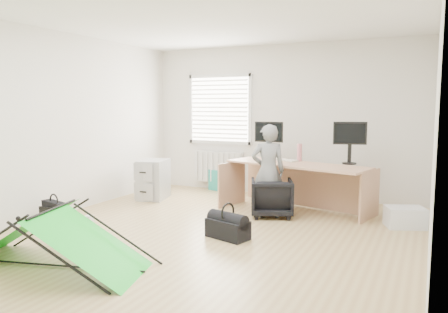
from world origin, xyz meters
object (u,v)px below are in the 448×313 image
at_px(desk, 296,188).
at_px(kite, 54,238).
at_px(monitor_left, 269,146).
at_px(storage_crate, 405,217).
at_px(person, 268,171).
at_px(filing_cabinet, 153,179).
at_px(laptop_bag, 55,213).
at_px(monitor_right, 350,149).
at_px(thermos, 299,152).
at_px(duffel_bag, 228,229).
at_px(office_chair, 272,197).

bearing_deg(desk, kite, -100.43).
bearing_deg(kite, desk, 49.97).
distance_m(monitor_left, storage_crate, 2.33).
xyz_separation_m(desk, person, (-0.28, -0.48, 0.31)).
relative_size(filing_cabinet, laptop_bag, 1.55).
bearing_deg(desk, monitor_right, 36.49).
bearing_deg(laptop_bag, filing_cabinet, 98.26).
height_order(thermos, storage_crate, thermos).
distance_m(thermos, duffel_bag, 2.16).
xyz_separation_m(desk, kite, (-1.54, -3.30, -0.08)).
distance_m(monitor_right, laptop_bag, 4.33).
bearing_deg(office_chair, desk, -142.99).
height_order(monitor_left, duffel_bag, monitor_left).
height_order(monitor_right, thermos, monitor_right).
bearing_deg(kite, office_chair, 50.83).
distance_m(filing_cabinet, office_chair, 2.29).
height_order(monitor_right, kite, monitor_right).
bearing_deg(thermos, laptop_bag, -137.43).
bearing_deg(thermos, person, -106.93).
bearing_deg(office_chair, duffel_bag, 62.19).
xyz_separation_m(filing_cabinet, person, (2.23, -0.33, 0.34)).
bearing_deg(storage_crate, thermos, 162.01).
bearing_deg(monitor_left, kite, -103.93).
xyz_separation_m(person, laptop_bag, (-2.46, -1.69, -0.51)).
distance_m(filing_cabinet, thermos, 2.57).
xyz_separation_m(filing_cabinet, thermos, (2.47, 0.46, 0.54)).
distance_m(desk, thermos, 0.60).
bearing_deg(desk, office_chair, -106.11).
relative_size(filing_cabinet, storage_crate, 1.40).
relative_size(filing_cabinet, person, 0.50).
relative_size(monitor_right, duffel_bag, 0.92).
height_order(desk, office_chair, desk).
height_order(filing_cabinet, office_chair, filing_cabinet).
bearing_deg(person, monitor_left, -98.11).
relative_size(monitor_left, thermos, 1.71).
relative_size(desk, office_chair, 3.59).
bearing_deg(duffel_bag, monitor_left, 111.34).
bearing_deg(filing_cabinet, office_chair, -20.14).
bearing_deg(filing_cabinet, monitor_left, -0.73).
bearing_deg(person, desk, -147.59).
relative_size(monitor_right, office_chair, 0.80).
bearing_deg(monitor_left, storage_crate, -12.14).
xyz_separation_m(desk, monitor_left, (-0.55, 0.30, 0.60)).
relative_size(person, storage_crate, 2.78).
relative_size(monitor_right, storage_crate, 1.00).
height_order(person, duffel_bag, person).
bearing_deg(person, filing_cabinet, -35.38).
bearing_deg(monitor_left, duffel_bag, -83.29).
bearing_deg(desk, laptop_bag, -127.11).
xyz_separation_m(monitor_right, storage_crate, (0.84, -0.51, -0.84)).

